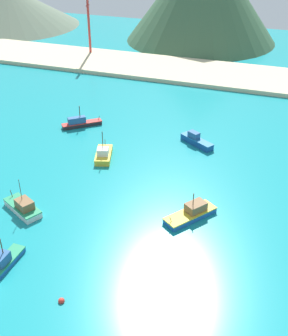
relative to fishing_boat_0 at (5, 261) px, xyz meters
name	(u,v)px	position (x,y,z in m)	size (l,w,h in m)	color
ground	(77,183)	(-0.42, 24.45, -1.12)	(260.00, 280.00, 0.50)	teal
fishing_boat_0	(5,261)	(0.00, 0.00, 0.00)	(2.33, 7.05, 5.22)	#1E5BA8
fishing_boat_1	(192,213)	(23.60, 20.88, 0.04)	(8.28, 9.82, 4.89)	#1E5BA8
fishing_boat_3	(104,154)	(0.75, 34.72, 0.09)	(5.35, 8.12, 6.56)	gold
fishing_boat_4	(23,207)	(-4.91, 12.54, 0.12)	(8.78, 6.60, 6.79)	silver
fishing_boat_5	(196,141)	(18.01, 47.55, 0.11)	(8.52, 6.37, 2.80)	#14478C
fishing_boat_9	(80,123)	(-11.07, 47.34, 0.09)	(8.79, 7.84, 5.38)	#232328
buoy_2	(61,301)	(11.40, -3.57, -0.72)	(0.90, 0.90, 0.90)	red
beach_strip	(176,69)	(-0.42, 95.29, -0.27)	(247.00, 24.07, 1.20)	beige
hill_west	(9,6)	(-88.08, 132.31, 7.64)	(61.02, 61.02, 17.03)	#60705B
radio_tower	(88,15)	(-34.25, 102.08, 13.35)	(2.79, 2.23, 27.89)	#B7332D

